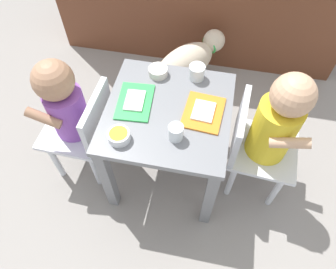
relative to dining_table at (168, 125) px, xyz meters
The scene contains 11 objects.
ground_plane 0.38m from the dining_table, ahead, with size 7.00×7.00×0.00m, color gray.
dining_table is the anchor object (origin of this frame).
seated_child_left 0.41m from the dining_table, behind, with size 0.29×0.29×0.67m.
seated_child_right 0.42m from the dining_table, ahead, with size 0.30×0.30×0.72m.
dog 0.59m from the dining_table, 89.52° to the left, with size 0.39×0.43×0.34m.
food_tray_left 0.17m from the dining_table, behind, with size 0.15×0.20×0.02m.
food_tray_right 0.17m from the dining_table, ahead, with size 0.16×0.19×0.02m.
water_cup_left 0.25m from the dining_table, 67.49° to the left, with size 0.07×0.07×0.06m.
water_cup_right 0.18m from the dining_table, 66.30° to the right, with size 0.06×0.06×0.06m.
cereal_bowl_right_side 0.25m from the dining_table, 131.41° to the right, with size 0.08×0.08×0.04m.
veggie_bowl_far 0.23m from the dining_table, 113.46° to the left, with size 0.08×0.08×0.03m.
Camera 1 is at (0.15, -0.76, 1.43)m, focal length 33.45 mm.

